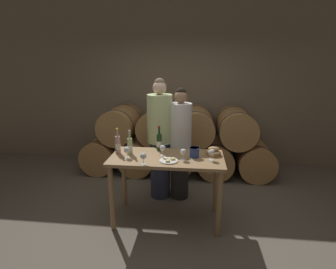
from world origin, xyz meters
name	(u,v)px	position (x,y,z in m)	size (l,w,h in m)	color
ground_plane	(167,219)	(0.00, 0.00, 0.00)	(10.00, 10.00, 0.00)	#665E51
stone_wall_back	(179,84)	(0.00, 2.24, 1.60)	(10.00, 0.12, 3.20)	#7F705B
barrel_stack	(177,142)	(0.00, 1.63, 0.58)	(3.49, 0.97, 1.23)	#A87A47
tasting_table	(167,167)	(0.00, 0.00, 0.75)	(1.41, 0.67, 0.89)	#99754C
person_left	(160,139)	(-0.17, 0.62, 0.92)	(0.36, 0.36, 1.81)	#2D334C
person_right	(180,144)	(0.13, 0.62, 0.86)	(0.33, 0.33, 1.68)	#232326
wine_bottle_red	(159,142)	(-0.13, 0.22, 1.01)	(0.07, 0.07, 0.33)	#193819
wine_bottle_white	(130,146)	(-0.48, 0.04, 1.00)	(0.07, 0.07, 0.32)	#ADBC7F
wine_bottle_rose	(118,145)	(-0.64, 0.06, 1.01)	(0.07, 0.07, 0.33)	#BC8E93
blue_crock	(194,152)	(0.34, 0.02, 0.96)	(0.12, 0.12, 0.12)	navy
bread_basket	(214,152)	(0.58, 0.12, 0.93)	(0.18, 0.18, 0.11)	#A87F4C
cheese_plate	(169,160)	(0.04, -0.15, 0.90)	(0.22, 0.22, 0.04)	white
wine_glass_far_left	(127,150)	(-0.48, -0.09, 0.99)	(0.08, 0.08, 0.14)	white
wine_glass_left	(143,156)	(-0.24, -0.28, 0.99)	(0.08, 0.08, 0.14)	white
wine_glass_center	(163,148)	(-0.06, 0.03, 0.99)	(0.08, 0.08, 0.14)	white
wine_glass_right	(183,152)	(0.21, -0.09, 0.99)	(0.08, 0.08, 0.14)	white
wine_glass_far_right	(212,152)	(0.55, -0.07, 0.99)	(0.08, 0.08, 0.14)	white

